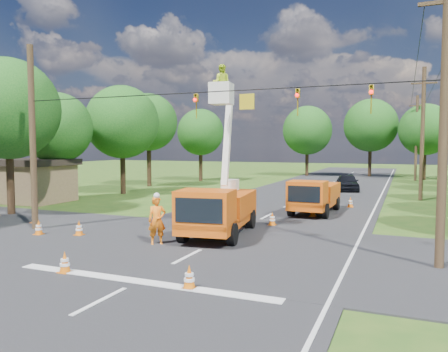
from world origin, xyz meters
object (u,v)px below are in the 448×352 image
at_px(pole_left, 33,138).
at_px(tree_left_f, 201,132).
at_px(second_truck, 314,196).
at_px(tree_left_c, 57,128).
at_px(tree_left_b, 8,109).
at_px(traffic_cone_1, 189,277).
at_px(bucket_truck, 219,200).
at_px(traffic_cone_4, 79,228).
at_px(traffic_cone_2, 272,219).
at_px(distant_car, 347,182).
at_px(tree_far_c, 425,130).
at_px(pole_right_mid, 422,133).
at_px(shed, 32,180).
at_px(pole_right_near, 444,116).
at_px(traffic_cone_6, 35,217).
at_px(tree_far_b, 371,125).
at_px(tree_left_e, 149,122).
at_px(traffic_cone_5, 39,227).
at_px(tree_left_d, 122,122).
at_px(pole_right_far, 416,137).
at_px(traffic_cone_0, 65,262).
at_px(traffic_cone_7, 350,202).
at_px(traffic_cone_3, 313,211).
at_px(ground_worker, 157,221).
at_px(tree_far_a, 307,130).

distance_m(pole_left, tree_left_f, 30.49).
xyz_separation_m(second_truck, tree_left_c, (-18.80, -1.26, 4.33)).
bearing_deg(tree_left_b, traffic_cone_1, -26.73).
bearing_deg(tree_left_b, bucket_truck, -3.83).
bearing_deg(traffic_cone_4, traffic_cone_2, 38.16).
bearing_deg(distant_car, traffic_cone_1, -103.30).
bearing_deg(traffic_cone_2, tree_far_c, 76.99).
height_order(pole_right_mid, shed, pole_right_mid).
height_order(traffic_cone_1, pole_right_near, pole_right_near).
relative_size(traffic_cone_6, pole_right_mid, 0.07).
distance_m(second_truck, tree_far_c, 32.92).
xyz_separation_m(shed, tree_far_b, (21.00, 37.00, 5.19)).
bearing_deg(tree_left_e, pole_right_mid, -4.52).
relative_size(pole_right_mid, tree_far_c, 1.09).
height_order(traffic_cone_5, tree_left_d, tree_left_d).
bearing_deg(tree_left_f, tree_far_b, 40.12).
bearing_deg(tree_far_c, pole_right_far, -116.57).
height_order(traffic_cone_2, shed, shed).
height_order(traffic_cone_1, tree_far_c, tree_far_c).
height_order(pole_right_far, tree_left_b, pole_right_far).
height_order(traffic_cone_6, tree_far_b, tree_far_b).
height_order(tree_left_c, tree_left_f, tree_left_f).
distance_m(pole_right_far, tree_left_b, 43.58).
bearing_deg(tree_far_c, bucket_truck, -104.04).
distance_m(pole_right_far, pole_left, 43.87).
bearing_deg(traffic_cone_0, traffic_cone_7, 70.40).
distance_m(tree_left_c, tree_left_f, 21.07).
bearing_deg(tree_left_c, distant_car, 40.11).
bearing_deg(traffic_cone_5, traffic_cone_7, 50.44).
height_order(traffic_cone_0, traffic_cone_5, same).
bearing_deg(distant_car, traffic_cone_3, -101.93).
xyz_separation_m(traffic_cone_1, traffic_cone_4, (-8.11, 4.76, 0.00)).
distance_m(shed, tree_far_c, 43.95).
xyz_separation_m(traffic_cone_0, pole_right_near, (11.27, 5.28, 4.75)).
relative_size(traffic_cone_7, tree_left_c, 0.09).
distance_m(traffic_cone_7, tree_left_b, 22.29).
relative_size(pole_left, tree_far_c, 0.98).
height_order(traffic_cone_4, tree_left_e, tree_left_e).
bearing_deg(traffic_cone_4, ground_worker, -2.55).
bearing_deg(pole_left, tree_left_d, 110.14).
height_order(second_truck, traffic_cone_0, second_truck).
bearing_deg(traffic_cone_5, tree_left_b, 147.35).
height_order(ground_worker, tree_left_e, tree_left_e).
relative_size(traffic_cone_0, tree_left_d, 0.08).
relative_size(traffic_cone_0, traffic_cone_2, 1.00).
xyz_separation_m(traffic_cone_0, traffic_cone_6, (-8.02, 6.50, 0.00)).
relative_size(traffic_cone_0, tree_left_b, 0.08).
xyz_separation_m(traffic_cone_4, tree_far_a, (1.42, 43.40, 5.83)).
distance_m(traffic_cone_7, shed, 22.84).
relative_size(second_truck, shed, 1.05).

